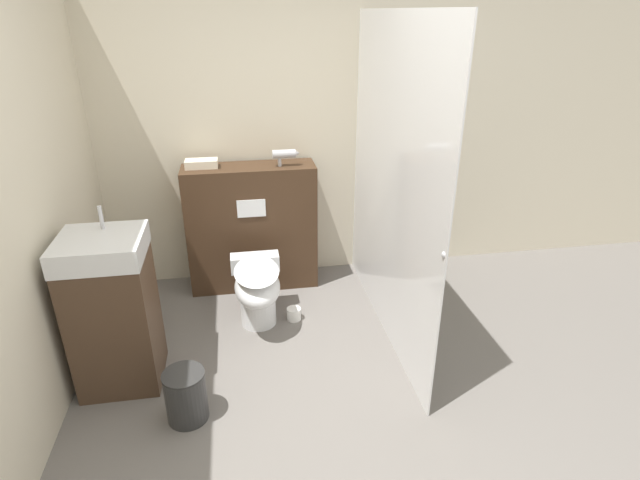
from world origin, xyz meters
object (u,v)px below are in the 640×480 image
sink_vanity (114,312)px  waste_bin (186,396)px  hair_drier (285,154)px  toilet (257,289)px

sink_vanity → waste_bin: sink_vanity is taller
hair_drier → sink_vanity: bearing=-138.0°
toilet → hair_drier: (0.29, 0.60, 0.83)m
hair_drier → waste_bin: 1.92m
toilet → hair_drier: bearing=64.4°
sink_vanity → waste_bin: size_ratio=3.58×
hair_drier → toilet: bearing=-115.6°
sink_vanity → waste_bin: (0.42, -0.42, -0.34)m
toilet → sink_vanity: bearing=-153.1°
waste_bin → hair_drier: bearing=63.1°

